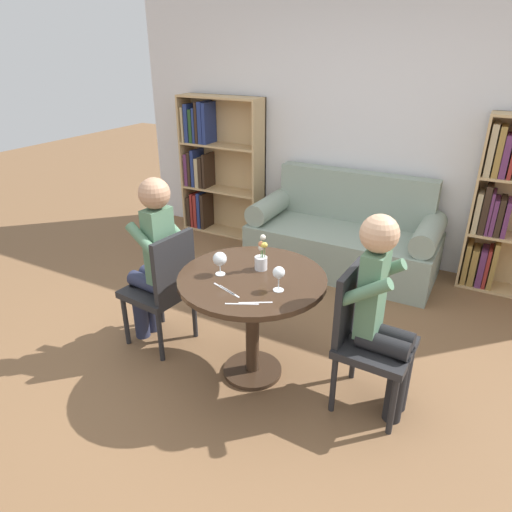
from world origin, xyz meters
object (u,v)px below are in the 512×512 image
(wine_glass_right, at_px, (279,273))
(flower_vase, at_px, (261,257))
(chair_left, at_px, (164,285))
(wine_glass_left, at_px, (220,259))
(person_right, at_px, (383,312))
(couch, at_px, (343,238))
(bookshelf_left, at_px, (213,165))
(chair_right, at_px, (365,334))
(person_left, at_px, (154,258))

(wine_glass_right, bearing_deg, flower_vase, 137.88)
(chair_left, relative_size, wine_glass_right, 5.86)
(wine_glass_right, bearing_deg, chair_left, 175.44)
(wine_glass_left, relative_size, flower_vase, 0.62)
(person_right, distance_m, flower_vase, 0.81)
(couch, distance_m, chair_left, 2.01)
(person_right, bearing_deg, bookshelf_left, 53.04)
(bookshelf_left, xyz_separation_m, person_right, (2.50, -2.05, -0.11))
(couch, bearing_deg, wine_glass_left, -95.64)
(chair_right, bearing_deg, person_left, 95.39)
(chair_right, xyz_separation_m, flower_vase, (-0.71, 0.03, 0.33))
(couch, bearing_deg, person_right, -65.77)
(couch, xyz_separation_m, wine_glass_right, (0.22, -1.94, 0.54))
(couch, xyz_separation_m, person_left, (-0.80, -1.85, 0.38))
(person_right, xyz_separation_m, flower_vase, (-0.80, 0.03, 0.15))
(flower_vase, bearing_deg, person_right, -2.35)
(person_left, distance_m, wine_glass_right, 1.04)
(chair_left, bearing_deg, couch, 165.12)
(chair_right, bearing_deg, wine_glass_left, 102.32)
(person_left, height_order, flower_vase, person_left)
(wine_glass_left, bearing_deg, person_left, 172.61)
(chair_right, distance_m, person_left, 1.53)
(person_left, relative_size, wine_glass_left, 8.46)
(chair_right, bearing_deg, bookshelf_left, 52.13)
(bookshelf_left, bearing_deg, flower_vase, -49.84)
(chair_right, relative_size, flower_vase, 3.71)
(wine_glass_right, height_order, flower_vase, flower_vase)
(chair_left, distance_m, person_right, 1.53)
(bookshelf_left, bearing_deg, person_right, -39.34)
(chair_right, height_order, person_left, person_left)
(bookshelf_left, height_order, chair_right, bookshelf_left)
(wine_glass_right, bearing_deg, bookshelf_left, 130.93)
(chair_left, relative_size, wine_glass_left, 5.97)
(bookshelf_left, relative_size, wine_glass_right, 10.09)
(chair_left, bearing_deg, bookshelf_left, -149.26)
(chair_left, distance_m, person_left, 0.21)
(bookshelf_left, bearing_deg, wine_glass_left, -55.60)
(bookshelf_left, relative_size, wine_glass_left, 10.29)
(chair_right, xyz_separation_m, wine_glass_left, (-0.91, -0.16, 0.35))
(chair_left, relative_size, chair_right, 1.00)
(chair_right, distance_m, wine_glass_right, 0.63)
(bookshelf_left, relative_size, person_left, 1.22)
(chair_left, height_order, wine_glass_right, chair_left)
(chair_left, distance_m, chair_right, 1.43)
(bookshelf_left, distance_m, wine_glass_right, 2.93)
(wine_glass_left, xyz_separation_m, wine_glass_right, (0.41, -0.01, 0.01))
(wine_glass_left, distance_m, wine_glass_right, 0.41)
(bookshelf_left, bearing_deg, chair_left, -65.31)
(person_left, height_order, wine_glass_right, person_left)
(person_right, bearing_deg, wine_glass_left, 101.13)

